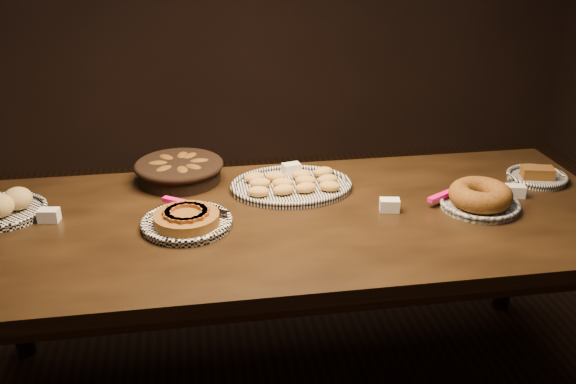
{
  "coord_description": "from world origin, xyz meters",
  "views": [
    {
      "loc": [
        -0.33,
        -2.0,
        1.75
      ],
      "look_at": [
        0.0,
        0.05,
        0.82
      ],
      "focal_mm": 40.0,
      "sensor_mm": 36.0,
      "label": 1
    }
  ],
  "objects": [
    {
      "name": "ground",
      "position": [
        0.0,
        0.0,
        0.0
      ],
      "size": [
        5.0,
        5.0,
        0.0
      ],
      "primitive_type": "plane",
      "color": "black",
      "rests_on": "ground"
    },
    {
      "name": "buffet_table",
      "position": [
        0.0,
        0.0,
        0.68
      ],
      "size": [
        2.4,
        1.0,
        0.75
      ],
      "color": "black",
      "rests_on": "ground"
    },
    {
      "name": "apple_tart_plate",
      "position": [
        -0.36,
        -0.02,
        0.77
      ],
      "size": [
        0.31,
        0.34,
        0.06
      ],
      "rotation": [
        0.0,
        0.0,
        -0.35
      ],
      "color": "white",
      "rests_on": "buffet_table"
    },
    {
      "name": "madeleine_platter",
      "position": [
        0.04,
        0.23,
        0.77
      ],
      "size": [
        0.47,
        0.38,
        0.05
      ],
      "rotation": [
        0.0,
        0.0,
        -0.43
      ],
      "color": "black",
      "rests_on": "buffet_table"
    },
    {
      "name": "bundt_cake_plate",
      "position": [
        0.69,
        -0.04,
        0.79
      ],
      "size": [
        0.33,
        0.32,
        0.09
      ],
      "rotation": [
        0.0,
        0.0,
        0.33
      ],
      "color": "black",
      "rests_on": "buffet_table"
    },
    {
      "name": "croissant_basket",
      "position": [
        -0.38,
        0.38,
        0.8
      ],
      "size": [
        0.4,
        0.4,
        0.09
      ],
      "rotation": [
        0.0,
        0.0,
        0.27
      ],
      "color": "black",
      "rests_on": "buffet_table"
    },
    {
      "name": "bread_roll_plate",
      "position": [
        -1.0,
        0.17,
        0.78
      ],
      "size": [
        0.3,
        0.3,
        0.09
      ],
      "rotation": [
        0.0,
        0.0,
        -0.39
      ],
      "color": "white",
      "rests_on": "buffet_table"
    },
    {
      "name": "loaf_plate",
      "position": [
        1.02,
        0.16,
        0.77
      ],
      "size": [
        0.23,
        0.23,
        0.06
      ],
      "rotation": [
        0.0,
        0.0,
        -0.25
      ],
      "color": "black",
      "rests_on": "buffet_table"
    },
    {
      "name": "tent_cards",
      "position": [
        0.02,
        0.08,
        0.77
      ],
      "size": [
        1.77,
        0.53,
        0.04
      ],
      "color": "white",
      "rests_on": "buffet_table"
    }
  ]
}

